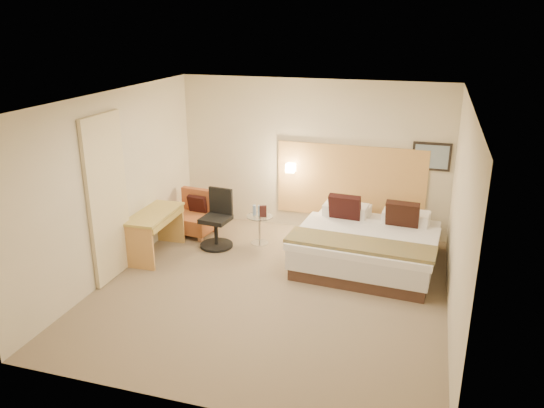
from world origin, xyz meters
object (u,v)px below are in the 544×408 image
(lounge_chair, at_px, (195,217))
(desk_chair, at_px, (217,224))
(bed, at_px, (368,244))
(side_table, at_px, (260,228))
(desk, at_px, (156,222))

(lounge_chair, height_order, desk_chair, desk_chair)
(bed, relative_size, lounge_chair, 2.78)
(bed, bearing_deg, desk_chair, -179.27)
(desk_chair, bearing_deg, side_table, 24.73)
(bed, xyz_separation_m, side_table, (-1.86, 0.27, -0.05))
(side_table, relative_size, desk_chair, 0.59)
(lounge_chair, relative_size, side_table, 1.39)
(lounge_chair, bearing_deg, desk, -100.44)
(side_table, distance_m, desk, 1.74)
(side_table, bearing_deg, bed, -8.16)
(side_table, bearing_deg, desk, -147.67)
(side_table, height_order, desk, desk)
(side_table, bearing_deg, lounge_chair, 174.22)
(lounge_chair, relative_size, desk_chair, 0.82)
(desk, relative_size, desk_chair, 1.22)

